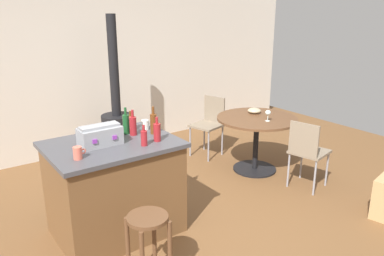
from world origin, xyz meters
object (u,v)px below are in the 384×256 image
kitchen_island (115,188)px  folding_chair_far (209,121)px  dining_table (256,130)px  bottle_1 (157,132)px  wooden_stool (148,236)px  wine_glass (268,113)px  wood_stove (117,127)px  folding_chair_near (307,149)px  bottle_5 (131,122)px  cup_0 (116,129)px  bottle_4 (126,124)px  cup_2 (78,153)px  bottle_0 (144,138)px  toolbox (100,135)px  cup_1 (145,125)px  serving_bowl (254,111)px  bottle_3 (153,123)px  bottle_2 (133,125)px

kitchen_island → folding_chair_far: bearing=28.6°
dining_table → bottle_1: bearing=-164.9°
wooden_stool → bottle_1: bearing=53.6°
wooden_stool → wine_glass: (2.29, 0.96, 0.40)m
wooden_stool → wood_stove: 2.75m
folding_chair_near → bottle_5: size_ratio=4.42×
kitchen_island → wine_glass: bearing=2.2°
wood_stove → cup_0: wood_stove is taller
dining_table → bottle_4: (-1.94, -0.12, 0.46)m
dining_table → folding_chair_near: size_ratio=1.23×
cup_0 → dining_table: bearing=1.0°
folding_chair_near → cup_2: bearing=174.4°
dining_table → bottle_1: bottle_1 is taller
bottle_0 → wine_glass: (1.95, 0.33, -0.15)m
toolbox → cup_1: size_ratio=3.32×
bottle_1 → serving_bowl: 2.06m
toolbox → cup_1: (0.56, 0.17, -0.04)m
wooden_stool → folding_chair_near: 2.43m
cup_1 → wine_glass: bearing=-2.8°
bottle_1 → serving_bowl: size_ratio=1.30×
wooden_stool → bottle_5: bearing=68.0°
wood_stove → bottle_0: 2.10m
bottle_0 → cup_1: bottle_0 is taller
kitchen_island → wine_glass: size_ratio=8.24×
bottle_1 → bottle_3: (0.09, 0.21, 0.02)m
wooden_stool → cup_0: (0.28, 1.12, 0.52)m
kitchen_island → folding_chair_near: 2.32m
toolbox → bottle_2: size_ratio=1.48×
wooden_stool → folding_chair_near: folding_chair_near is taller
kitchen_island → toolbox: 0.56m
folding_chair_far → cup_2: cup_2 is taller
bottle_1 → cup_2: size_ratio=2.15×
folding_chair_near → toolbox: 2.47m
bottle_0 → cup_0: bottle_0 is taller
dining_table → serving_bowl: size_ratio=5.88×
wooden_stool → wine_glass: wine_glass is taller
cup_0 → cup_2: cup_2 is taller
toolbox → bottle_3: 0.56m
bottle_2 → cup_1: bottle_2 is taller
wood_stove → kitchen_island: bearing=-115.9°
serving_bowl → bottle_0: bearing=-161.3°
bottle_3 → bottle_4: 0.27m
bottle_1 → wood_stove: bearing=76.4°
bottle_0 → bottle_1: 0.16m
bottle_3 → bottle_5: 0.28m
cup_0 → wine_glass: (2.01, -0.16, -0.12)m
cup_2 → wine_glass: (2.56, 0.30, -0.13)m
dining_table → bottle_5: bottle_5 is taller
wood_stove → folding_chair_far: bearing=-26.4°
bottle_4 → cup_2: bottle_4 is taller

